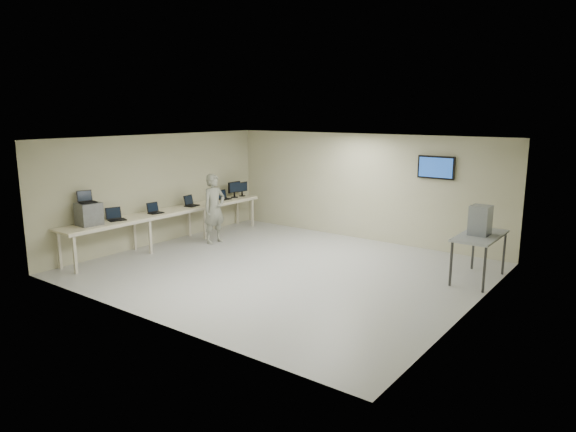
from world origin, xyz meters
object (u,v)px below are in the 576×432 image
Objects in this scene: equipment_box at (89,214)px; soldier at (214,209)px; workbench at (171,213)px; side_table at (480,238)px.

equipment_box is 0.28× the size of soldier.
workbench is 12.06× the size of equipment_box.
side_table is at bearing 33.40° from equipment_box.
soldier is at bearing 46.31° from workbench.
equipment_box is at bearing 171.73° from soldier.
workbench is 2.26m from equipment_box.
soldier is 6.50m from side_table.
soldier reaches higher than side_table.
side_table reaches higher than workbench.
soldier is 1.14× the size of side_table.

